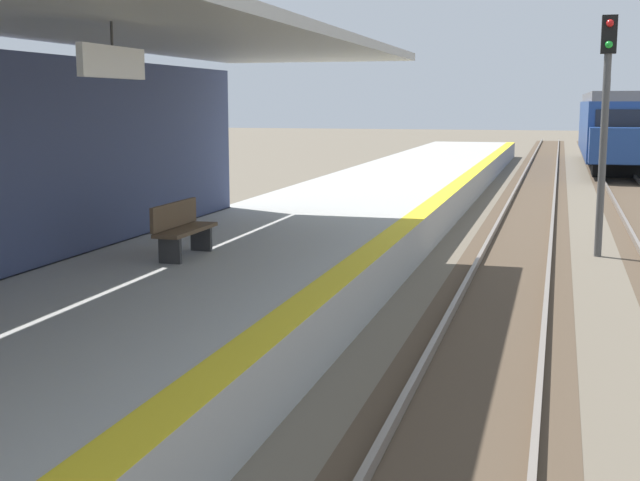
% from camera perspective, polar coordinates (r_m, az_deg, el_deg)
% --- Properties ---
extents(station_platform, '(5.00, 80.00, 0.91)m').
position_cam_1_polar(station_platform, '(16.12, -3.51, -1.23)').
color(station_platform, '#A8A8A3').
rests_on(station_platform, ground).
extents(track_pair_nearest_platform, '(2.34, 120.00, 0.16)m').
position_cam_1_polar(track_pair_nearest_platform, '(19.27, 12.98, -0.94)').
color(track_pair_nearest_platform, '#4C3D2D').
rests_on(track_pair_nearest_platform, ground).
extents(approaching_train, '(2.93, 19.60, 4.76)m').
position_cam_1_polar(approaching_train, '(47.35, 18.95, 7.28)').
color(approaching_train, navy).
rests_on(approaching_train, ground).
extents(rail_signal_post, '(0.32, 0.34, 5.20)m').
position_cam_1_polar(rail_signal_post, '(19.56, 18.54, 8.23)').
color(rail_signal_post, '#4C4C4C').
rests_on(rail_signal_post, ground).
extents(platform_bench, '(0.45, 1.60, 0.88)m').
position_cam_1_polar(platform_bench, '(13.90, -9.23, 0.85)').
color(platform_bench, brown).
rests_on(platform_bench, station_platform).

